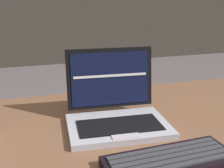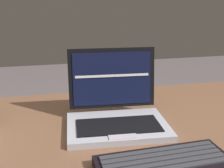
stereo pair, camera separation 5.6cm
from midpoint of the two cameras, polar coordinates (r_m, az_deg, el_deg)
The scene contains 3 objects.
desk at distance 0.89m, azimuth 6.05°, elevation -15.18°, with size 1.80×0.67×0.74m.
laptop_front at distance 0.82m, azimuth 2.74°, elevation -5.51°, with size 0.29×0.24×0.21m.
external_keyboard at distance 0.65m, azimuth 12.95°, elevation -15.39°, with size 0.30×0.12×0.03m.
Camera 2 is at (-0.23, -0.71, 1.10)m, focal length 45.50 mm.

